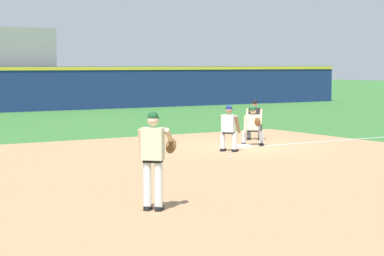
% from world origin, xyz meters
% --- Properties ---
extents(ground_plane, '(160.00, 160.00, 0.00)m').
position_xyz_m(ground_plane, '(0.00, 0.00, 0.00)').
color(ground_plane, '#336B2D').
extents(infield_dirt_patch, '(18.00, 18.00, 0.01)m').
position_xyz_m(infield_dirt_patch, '(-3.86, -3.85, 0.00)').
color(infield_dirt_patch, '#A87F56').
rests_on(infield_dirt_patch, ground).
extents(foul_line_stripe, '(10.44, 0.10, 0.00)m').
position_xyz_m(foul_line_stripe, '(5.22, 0.00, 0.01)').
color(foul_line_stripe, white).
rests_on(foul_line_stripe, ground).
extents(first_base_bag, '(0.38, 0.38, 0.09)m').
position_xyz_m(first_base_bag, '(0.00, 0.00, 0.04)').
color(first_base_bag, white).
rests_on(first_base_bag, ground).
extents(baseball, '(0.07, 0.07, 0.07)m').
position_xyz_m(baseball, '(-2.05, -2.15, 0.04)').
color(baseball, white).
rests_on(baseball, ground).
extents(pitcher, '(0.85, 0.55, 1.86)m').
position_xyz_m(pitcher, '(-7.68, -7.68, 1.06)').
color(pitcher, black).
rests_on(pitcher, ground).
extents(first_baseman, '(0.74, 1.08, 1.34)m').
position_xyz_m(first_baseman, '(0.62, 0.31, 0.73)').
color(first_baseman, black).
rests_on(first_baseman, ground).
extents(baserunner, '(0.63, 0.68, 1.46)m').
position_xyz_m(baserunner, '(-1.07, -0.67, 0.79)').
color(baserunner, black).
rests_on(baserunner, ground).
extents(umpire, '(0.67, 0.67, 1.46)m').
position_xyz_m(umpire, '(1.80, 1.81, 0.79)').
color(umpire, black).
rests_on(umpire, ground).
extents(outfield_wall, '(48.00, 0.54, 2.60)m').
position_xyz_m(outfield_wall, '(0.00, 22.00, 1.39)').
color(outfield_wall, navy).
rests_on(outfield_wall, ground).
extents(stadium_seating_block, '(5.50, 4.20, 4.90)m').
position_xyz_m(stadium_seating_block, '(0.00, 24.90, 2.47)').
color(stadium_seating_block, gray).
rests_on(stadium_seating_block, ground).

